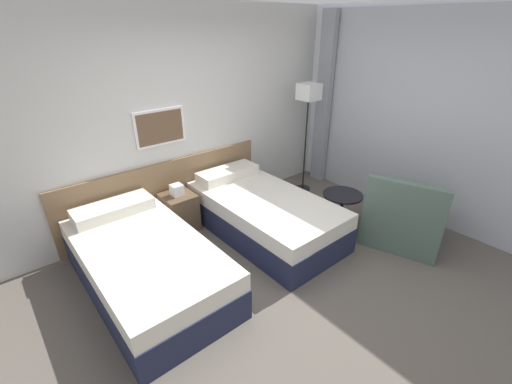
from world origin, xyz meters
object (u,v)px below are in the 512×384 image
(bed_near_door, at_px, (146,264))
(side_table, at_px, (342,204))
(nightstand, at_px, (179,211))
(armchair, at_px, (403,221))
(floor_lamp, at_px, (308,100))
(bed_near_window, at_px, (263,214))

(bed_near_door, bearing_deg, side_table, -13.06)
(bed_near_door, height_order, nightstand, bed_near_door)
(side_table, xyz_separation_m, armchair, (0.31, -0.69, -0.06))
(bed_near_door, bearing_deg, floor_lamp, 10.75)
(nightstand, bearing_deg, bed_near_window, -43.64)
(bed_near_door, relative_size, armchair, 1.90)
(bed_near_door, distance_m, armchair, 3.01)
(bed_near_window, height_order, armchair, armchair)
(floor_lamp, distance_m, side_table, 1.64)
(nightstand, bearing_deg, armchair, -45.80)
(bed_near_window, height_order, floor_lamp, floor_lamp)
(bed_near_window, distance_m, side_table, 1.03)
(floor_lamp, bearing_deg, nightstand, 174.70)
(bed_near_window, bearing_deg, floor_lamp, 22.44)
(bed_near_door, relative_size, bed_near_window, 1.00)
(bed_near_door, relative_size, floor_lamp, 1.21)
(bed_near_window, distance_m, floor_lamp, 1.86)
(floor_lamp, distance_m, armchair, 2.15)
(bed_near_door, distance_m, bed_near_window, 1.58)
(nightstand, relative_size, armchair, 0.60)
(bed_near_window, xyz_separation_m, floor_lamp, (1.34, 0.55, 1.17))
(bed_near_door, relative_size, nightstand, 3.16)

